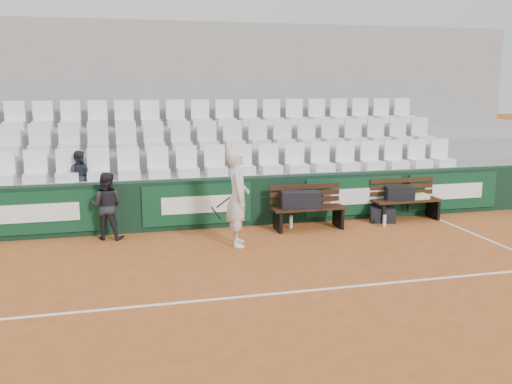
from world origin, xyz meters
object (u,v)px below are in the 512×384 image
object	(u,v)px
sports_bag_right	(400,193)
tennis_player	(238,197)
water_bottle_far	(384,221)
ball_kid	(107,206)
sports_bag_ground	(382,215)
sports_bag_left	(301,200)
bench_left	(308,218)
bench_right	(406,210)
spectator_c	(77,154)
water_bottle_near	(291,222)

from	to	relation	value
sports_bag_right	tennis_player	xyz separation A→B (m)	(-3.80, -1.03, 0.30)
water_bottle_far	ball_kid	size ratio (longest dim) A/B	0.19
sports_bag_ground	ball_kid	world-z (taller)	ball_kid
sports_bag_left	ball_kid	world-z (taller)	ball_kid
bench_left	sports_bag_left	distance (m)	0.43
bench_right	spectator_c	xyz separation A→B (m)	(-6.78, 0.95, 1.30)
bench_left	sports_bag_left	world-z (taller)	sports_bag_left
tennis_player	bench_left	bearing A→B (deg)	25.67
spectator_c	sports_bag_left	bearing A→B (deg)	175.44
bench_right	sports_bag_left	bearing A→B (deg)	-174.51
bench_left	sports_bag_ground	distance (m)	1.73
water_bottle_far	spectator_c	bearing A→B (deg)	167.08
sports_bag_left	water_bottle_far	xyz separation A→B (m)	(1.76, -0.20, -0.49)
water_bottle_near	water_bottle_far	xyz separation A→B (m)	(1.91, -0.37, -0.01)
ball_kid	sports_bag_ground	bearing A→B (deg)	-162.53
sports_bag_left	ball_kid	xyz separation A→B (m)	(-3.77, 0.25, 0.03)
bench_right	sports_bag_right	world-z (taller)	sports_bag_right
sports_bag_ground	water_bottle_far	world-z (taller)	sports_bag_ground
sports_bag_ground	water_bottle_far	bearing A→B (deg)	-110.50
sports_bag_ground	tennis_player	bearing A→B (deg)	-164.48
water_bottle_far	tennis_player	world-z (taller)	tennis_player
water_bottle_near	spectator_c	world-z (taller)	spectator_c
tennis_player	water_bottle_far	bearing A→B (deg)	10.01
bench_right	spectator_c	bearing A→B (deg)	172.02
ball_kid	spectator_c	distance (m)	1.39
water_bottle_far	ball_kid	bearing A→B (deg)	175.33
tennis_player	bench_right	bearing A→B (deg)	14.30
water_bottle_far	spectator_c	xyz separation A→B (m)	(-6.06, 1.39, 1.40)
tennis_player	ball_kid	distance (m)	2.53
sports_bag_right	spectator_c	bearing A→B (deg)	172.02
sports_bag_right	water_bottle_near	world-z (taller)	sports_bag_right
water_bottle_near	water_bottle_far	size ratio (longest dim) A/B	1.08
water_bottle_near	bench_left	bearing A→B (deg)	-25.25
bench_left	water_bottle_near	distance (m)	0.37
spectator_c	ball_kid	bearing A→B (deg)	130.12
bench_left	sports_bag_ground	size ratio (longest dim) A/B	2.95
tennis_player	sports_bag_left	bearing A→B (deg)	27.67
bench_left	water_bottle_near	xyz separation A→B (m)	(-0.32, 0.15, -0.09)
spectator_c	water_bottle_near	bearing A→B (deg)	177.16
sports_bag_right	water_bottle_near	size ratio (longest dim) A/B	2.23
sports_bag_left	spectator_c	world-z (taller)	spectator_c
sports_bag_left	tennis_player	distance (m)	1.68
tennis_player	water_bottle_near	bearing A→B (deg)	35.51
bench_right	water_bottle_near	world-z (taller)	bench_right
bench_right	bench_left	bearing A→B (deg)	-174.60
water_bottle_far	bench_right	bearing A→B (deg)	31.05
bench_left	ball_kid	bearing A→B (deg)	176.63
sports_bag_left	water_bottle_near	world-z (taller)	sports_bag_left
bench_right	water_bottle_far	size ratio (longest dim) A/B	6.09
bench_right	water_bottle_near	distance (m)	2.64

